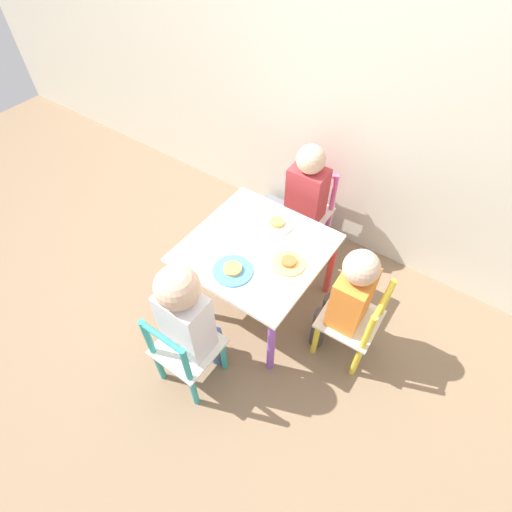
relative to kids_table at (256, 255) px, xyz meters
name	(u,v)px	position (x,y,z in m)	size (l,w,h in m)	color
ground_plane	(256,300)	(0.00, 0.00, -0.38)	(6.00, 6.00, 0.00)	#7F664C
kids_table	(256,255)	(0.00, 0.00, 0.00)	(0.63, 0.63, 0.44)	silver
chair_teal	(185,352)	(0.00, -0.54, -0.14)	(0.26, 0.26, 0.50)	silver
chair_pink	(308,212)	(-0.01, 0.54, -0.14)	(0.27, 0.27, 0.50)	silver
chair_yellow	(354,322)	(0.54, 0.02, -0.14)	(0.27, 0.27, 0.50)	silver
child_front	(187,316)	(0.00, -0.48, 0.08)	(0.20, 0.22, 0.76)	#4C608E
child_back	(305,194)	(-0.01, 0.48, 0.04)	(0.20, 0.21, 0.72)	#38383D
child_right	(348,296)	(0.48, 0.02, 0.03)	(0.21, 0.21, 0.70)	#38383D
plate_front	(233,270)	(0.00, -0.18, 0.07)	(0.18, 0.18, 0.03)	#4C9EE0
plate_back	(277,224)	(0.00, 0.18, 0.07)	(0.16, 0.16, 0.03)	white
plate_right	(289,263)	(0.18, 0.00, 0.07)	(0.15, 0.15, 0.03)	#EADB66
storage_bin	(280,220)	(-0.20, 0.56, -0.32)	(0.32, 0.22, 0.13)	slate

